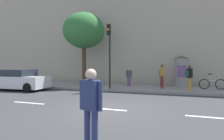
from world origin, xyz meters
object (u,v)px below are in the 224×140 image
(traffic_light, at_px, (109,46))
(bicycle_leaning, at_px, (212,84))
(poster_column, at_px, (181,71))
(pedestrian_in_light_jacket, at_px, (161,75))
(pedestrian_near_pole, at_px, (129,76))
(street_tree, at_px, (84,31))
(pedestrian_with_backpack, at_px, (162,74))
(parked_car_red, at_px, (18,80))
(pedestrian_with_bag, at_px, (189,75))
(pedestrian_in_dark_shirt, at_px, (91,103))

(traffic_light, bearing_deg, bicycle_leaning, 16.04)
(traffic_light, bearing_deg, poster_column, 31.11)
(poster_column, bearing_deg, pedestrian_in_light_jacket, -171.80)
(pedestrian_in_light_jacket, bearing_deg, pedestrian_near_pole, -164.64)
(street_tree, xyz_separation_m, pedestrian_with_backpack, (6.59, -0.65, -3.60))
(poster_column, relative_size, bicycle_leaning, 1.37)
(traffic_light, distance_m, pedestrian_in_light_jacket, 4.86)
(traffic_light, distance_m, parked_car_red, 7.19)
(pedestrian_with_bag, bearing_deg, poster_column, 100.35)
(street_tree, distance_m, bicycle_leaning, 10.80)
(traffic_light, distance_m, pedestrian_near_pole, 3.15)
(poster_column, bearing_deg, pedestrian_with_bag, -79.65)
(poster_column, height_order, street_tree, street_tree)
(poster_column, relative_size, pedestrian_with_bag, 1.41)
(bicycle_leaning, bearing_deg, pedestrian_with_backpack, -170.88)
(poster_column, relative_size, pedestrian_in_dark_shirt, 1.36)
(pedestrian_with_backpack, bearing_deg, pedestrian_near_pole, 166.71)
(traffic_light, height_order, pedestrian_near_pole, traffic_light)
(traffic_light, xyz_separation_m, street_tree, (-3.05, 2.09, 1.58))
(pedestrian_in_dark_shirt, relative_size, pedestrian_in_light_jacket, 1.18)
(traffic_light, height_order, street_tree, street_tree)
(street_tree, bearing_deg, poster_column, 6.14)
(pedestrian_in_dark_shirt, xyz_separation_m, parked_car_red, (-9.30, 7.32, -0.32))
(pedestrian_near_pole, bearing_deg, street_tree, 179.49)
(pedestrian_with_backpack, bearing_deg, parked_car_red, -163.00)
(bicycle_leaning, bearing_deg, traffic_light, -163.96)
(parked_car_red, bearing_deg, pedestrian_in_dark_shirt, -38.18)
(parked_car_red, bearing_deg, pedestrian_with_backpack, 17.00)
(street_tree, distance_m, pedestrian_with_bag, 9.21)
(street_tree, height_order, parked_car_red, street_tree)
(poster_column, height_order, parked_car_red, poster_column)
(poster_column, height_order, pedestrian_near_pole, poster_column)
(parked_car_red, bearing_deg, street_tree, 46.86)
(poster_column, xyz_separation_m, pedestrian_with_backpack, (-1.34, -1.50, -0.21))
(pedestrian_near_pole, bearing_deg, pedestrian_with_backpack, -13.29)
(street_tree, distance_m, parked_car_red, 6.52)
(pedestrian_near_pole, height_order, parked_car_red, pedestrian_near_pole)
(traffic_light, relative_size, pedestrian_with_backpack, 2.60)
(traffic_light, xyz_separation_m, pedestrian_with_bag, (5.30, 0.67, -2.03))
(traffic_light, xyz_separation_m, bicycle_leaning, (6.88, 1.98, -2.65))
(pedestrian_with_backpack, distance_m, bicycle_leaning, 3.44)
(poster_column, distance_m, parked_car_red, 12.34)
(poster_column, bearing_deg, pedestrian_near_pole, -167.30)
(pedestrian_in_dark_shirt, xyz_separation_m, pedestrian_in_light_jacket, (0.64, 11.69, -0.03))
(pedestrian_in_light_jacket, bearing_deg, pedestrian_in_dark_shirt, -93.14)
(pedestrian_with_bag, bearing_deg, pedestrian_in_dark_shirt, -104.82)
(poster_column, relative_size, pedestrian_near_pole, 1.63)
(pedestrian_near_pole, xyz_separation_m, bicycle_leaning, (5.94, -0.08, -0.46))
(street_tree, bearing_deg, pedestrian_in_dark_shirt, -62.32)
(parked_car_red, bearing_deg, poster_column, 21.87)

